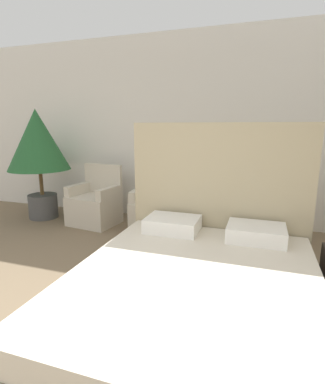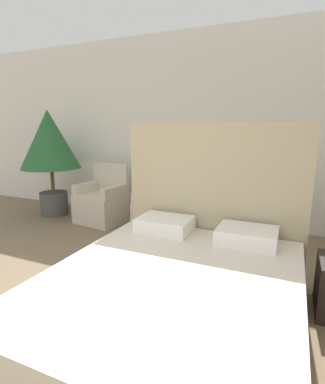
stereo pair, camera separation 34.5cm
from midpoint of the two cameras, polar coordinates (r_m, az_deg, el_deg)
wall_back at (r=4.84m, az=5.92°, el=11.68°), size 10.00×0.06×2.90m
bed at (r=2.39m, az=7.12°, el=-18.21°), size 1.81×2.15×1.54m
armchair_near_window_left at (r=4.84m, az=-9.57°, el=-2.33°), size 0.76×0.67×0.92m
armchair_near_window_right at (r=4.37m, az=2.01°, el=-3.77°), size 0.73×0.62×0.92m
potted_palm at (r=5.32m, az=-18.98°, el=8.46°), size 0.98×0.98×1.78m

